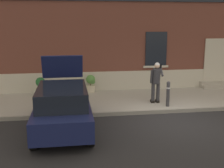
{
  "coord_description": "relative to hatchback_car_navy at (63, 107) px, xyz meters",
  "views": [
    {
      "loc": [
        -3.76,
        -9.47,
        3.51
      ],
      "look_at": [
        -2.11,
        1.6,
        1.1
      ],
      "focal_mm": 46.09,
      "sensor_mm": 36.0,
      "label": 1
    }
  ],
  "objects": [
    {
      "name": "planter_olive",
      "position": [
        -1.09,
        4.26,
        -0.19
      ],
      "size": [
        0.44,
        0.44,
        0.86
      ],
      "color": "#606B38",
      "rests_on": "sidewalk"
    },
    {
      "name": "curb_edge",
      "position": [
        4.03,
        1.25,
        -0.72
      ],
      "size": [
        24.0,
        0.12,
        0.15
      ],
      "primitive_type": "cube",
      "color": "gray",
      "rests_on": "ground"
    },
    {
      "name": "sidewalk",
      "position": [
        4.03,
        3.11,
        -0.72
      ],
      "size": [
        24.0,
        3.6,
        0.15
      ],
      "primitive_type": "cube",
      "color": "#99968E",
      "rests_on": "ground"
    },
    {
      "name": "building_facade",
      "position": [
        4.04,
        5.6,
        2.93
      ],
      "size": [
        24.0,
        1.52,
        7.5
      ],
      "color": "brown",
      "rests_on": "ground"
    },
    {
      "name": "ground_plane",
      "position": [
        4.03,
        0.31,
        -0.8
      ],
      "size": [
        80.0,
        80.0,
        0.0
      ],
      "primitive_type": "plane",
      "color": "#232326"
    },
    {
      "name": "person_on_phone",
      "position": [
        3.84,
        2.22,
        0.35
      ],
      "size": [
        0.51,
        0.49,
        1.75
      ],
      "rotation": [
        0.0,
        0.0,
        -0.0
      ],
      "color": "#2D2D33",
      "rests_on": "sidewalk"
    },
    {
      "name": "bollard_far_left",
      "position": [
        -0.28,
        1.66,
        -0.09
      ],
      "size": [
        0.15,
        0.15,
        1.04
      ],
      "color": "#333338",
      "rests_on": "sidewalk"
    },
    {
      "name": "bollard_near_person",
      "position": [
        4.18,
        1.66,
        -0.09
      ],
      "size": [
        0.15,
        0.15,
        1.04
      ],
      "color": "#333338",
      "rests_on": "sidewalk"
    },
    {
      "name": "hatchback_car_navy",
      "position": [
        0.0,
        0.0,
        0.0
      ],
      "size": [
        1.8,
        4.07,
        2.34
      ],
      "color": "#161E4C",
      "rests_on": "ground"
    },
    {
      "name": "planter_cream",
      "position": [
        1.26,
        4.55,
        -0.19
      ],
      "size": [
        0.44,
        0.44,
        0.86
      ],
      "color": "beige",
      "rests_on": "sidewalk"
    },
    {
      "name": "entrance_stoop",
      "position": [
        7.81,
        4.64,
        -0.52
      ],
      "size": [
        1.56,
        0.64,
        0.32
      ],
      "color": "#9E998E",
      "rests_on": "sidewalk"
    }
  ]
}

